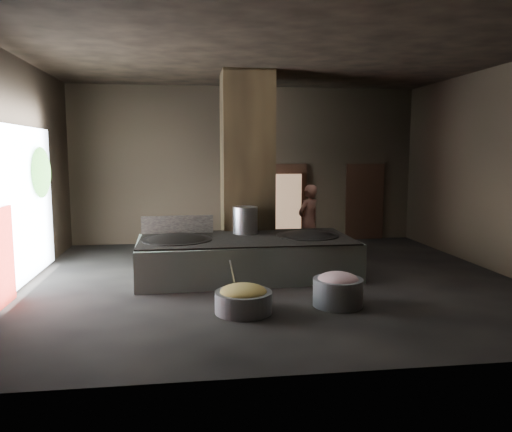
{
  "coord_description": "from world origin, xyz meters",
  "views": [
    {
      "loc": [
        -1.72,
        -10.02,
        2.64
      ],
      "look_at": [
        -0.25,
        0.67,
        1.25
      ],
      "focal_mm": 35.0,
      "sensor_mm": 36.0,
      "label": 1
    }
  ],
  "objects": [
    {
      "name": "veg_basin",
      "position": [
        -0.84,
        -2.08,
        0.18
      ],
      "size": [
        0.98,
        0.98,
        0.35
      ],
      "primitive_type": "cylinder",
      "rotation": [
        0.0,
        0.0,
        0.03
      ],
      "color": "slate",
      "rests_on": "ground"
    },
    {
      "name": "right_wall",
      "position": [
        5.05,
        0.0,
        2.25
      ],
      "size": [
        0.1,
        9.0,
        4.5
      ],
      "primitive_type": "cube",
      "color": "black",
      "rests_on": "ground"
    },
    {
      "name": "doorway_far_glow",
      "position": [
        3.34,
        4.61,
        1.05
      ],
      "size": [
        0.87,
        0.04,
        2.06
      ],
      "primitive_type": "cube",
      "color": "#8C6647",
      "rests_on": "ground"
    },
    {
      "name": "tree_silhouette",
      "position": [
        -4.85,
        1.3,
        2.2
      ],
      "size": [
        0.28,
        1.1,
        1.1
      ],
      "primitive_type": "ellipsoid",
      "color": "#194714",
      "rests_on": "left_opening"
    },
    {
      "name": "pillar",
      "position": [
        -0.3,
        1.9,
        2.25
      ],
      "size": [
        1.2,
        1.2,
        4.5
      ],
      "primitive_type": "cube",
      "color": "black",
      "rests_on": "ground"
    },
    {
      "name": "doorway_near_glow",
      "position": [
        1.19,
        4.27,
        1.05
      ],
      "size": [
        0.81,
        0.04,
        1.91
      ],
      "primitive_type": "cube",
      "color": "#8C6647",
      "rests_on": "ground"
    },
    {
      "name": "stock_pot",
      "position": [
        -0.46,
        0.93,
        1.13
      ],
      "size": [
        0.55,
        0.55,
        0.59
      ],
      "primitive_type": "cylinder",
      "color": "#94969A",
      "rests_on": "hearth_platform"
    },
    {
      "name": "left_wall",
      "position": [
        -5.05,
        0.0,
        2.25
      ],
      "size": [
        0.1,
        9.0,
        4.5
      ],
      "primitive_type": "cube",
      "color": "black",
      "rests_on": "ground"
    },
    {
      "name": "meat_basin",
      "position": [
        0.82,
        -1.93,
        0.24
      ],
      "size": [
        1.11,
        1.11,
        0.47
      ],
      "primitive_type": "cylinder",
      "rotation": [
        0.0,
        0.0,
        -0.35
      ],
      "color": "slate",
      "rests_on": "ground"
    },
    {
      "name": "platform_cap",
      "position": [
        -0.51,
        0.38,
        0.82
      ],
      "size": [
        4.45,
        2.14,
        0.03
      ],
      "primitive_type": "cube",
      "color": "black",
      "rests_on": "hearth_platform"
    },
    {
      "name": "wok_left_rim",
      "position": [
        -1.96,
        0.33,
        0.82
      ],
      "size": [
        1.46,
        1.46,
        0.05
      ],
      "primitive_type": "cylinder",
      "color": "black",
      "rests_on": "hearth_platform"
    },
    {
      "name": "splash_guard",
      "position": [
        -1.96,
        1.13,
        1.03
      ],
      "size": [
        1.58,
        0.12,
        0.4
      ],
      "primitive_type": "cube",
      "rotation": [
        0.0,
        0.0,
        0.04
      ],
      "color": "black",
      "rests_on": "hearth_platform"
    },
    {
      "name": "wok_right_rim",
      "position": [
        0.84,
        0.43,
        0.82
      ],
      "size": [
        1.37,
        1.37,
        0.05
      ],
      "primitive_type": "cylinder",
      "color": "black",
      "rests_on": "hearth_platform"
    },
    {
      "name": "pavilion_sliver",
      "position": [
        -4.88,
        -1.1,
        0.85
      ],
      "size": [
        0.05,
        0.9,
        1.7
      ],
      "primitive_type": "cube",
      "color": "maroon",
      "rests_on": "ground"
    },
    {
      "name": "front_wall",
      "position": [
        0.0,
        -4.55,
        2.25
      ],
      "size": [
        10.0,
        0.1,
        4.5
      ],
      "primitive_type": "cube",
      "color": "black",
      "rests_on": "ground"
    },
    {
      "name": "back_wall",
      "position": [
        0.0,
        4.55,
        2.25
      ],
      "size": [
        10.0,
        0.1,
        4.5
      ],
      "primitive_type": "cube",
      "color": "black",
      "rests_on": "ground"
    },
    {
      "name": "veg_fill",
      "position": [
        -0.84,
        -2.08,
        0.35
      ],
      "size": [
        0.78,
        0.78,
        0.24
      ],
      "primitive_type": "ellipsoid",
      "color": "olive",
      "rests_on": "veg_basin"
    },
    {
      "name": "cook",
      "position": [
        1.29,
        2.11,
        0.92
      ],
      "size": [
        0.79,
        0.74,
        1.83
      ],
      "primitive_type": "imported",
      "rotation": [
        0.0,
        0.0,
        3.75
      ],
      "color": "#945B4B",
      "rests_on": "ground"
    },
    {
      "name": "left_opening",
      "position": [
        -4.95,
        0.2,
        1.6
      ],
      "size": [
        0.04,
        4.2,
        3.1
      ],
      "primitive_type": "cube",
      "color": "white",
      "rests_on": "ground"
    },
    {
      "name": "wok_left",
      "position": [
        -1.96,
        0.33,
        0.75
      ],
      "size": [
        1.43,
        1.43,
        0.4
      ],
      "primitive_type": "ellipsoid",
      "color": "black",
      "rests_on": "hearth_platform"
    },
    {
      "name": "ladle",
      "position": [
        -0.99,
        -1.93,
        0.55
      ],
      "size": [
        0.18,
        0.36,
        0.68
      ],
      "primitive_type": "cylinder",
      "rotation": [
        0.49,
        0.0,
        -0.41
      ],
      "color": "#94969A",
      "rests_on": "veg_basin"
    },
    {
      "name": "hearth_platform",
      "position": [
        -0.51,
        0.38,
        0.4
      ],
      "size": [
        4.63,
        2.35,
        0.79
      ],
      "primitive_type": "cube",
      "rotation": [
        0.0,
        0.0,
        0.04
      ],
      "color": "#AABDAB",
      "rests_on": "ground"
    },
    {
      "name": "meat_fill",
      "position": [
        0.82,
        -1.93,
        0.45
      ],
      "size": [
        0.71,
        0.71,
        0.27
      ],
      "primitive_type": "ellipsoid",
      "color": "#B56C77",
      "rests_on": "meat_basin"
    },
    {
      "name": "doorway_near",
      "position": [
        1.2,
        4.45,
        1.1
      ],
      "size": [
        1.18,
        0.08,
        2.38
      ],
      "primitive_type": "cube",
      "color": "black",
      "rests_on": "ground"
    },
    {
      "name": "doorway_far",
      "position": [
        3.6,
        4.45,
        1.1
      ],
      "size": [
        1.18,
        0.08,
        2.38
      ],
      "primitive_type": "cube",
      "color": "black",
      "rests_on": "ground"
    },
    {
      "name": "wok_right",
      "position": [
        0.84,
        0.43,
        0.75
      ],
      "size": [
        1.34,
        1.34,
        0.38
      ],
      "primitive_type": "ellipsoid",
      "color": "black",
      "rests_on": "hearth_platform"
    },
    {
      "name": "ceiling",
      "position": [
        0.0,
        0.0,
        4.55
      ],
      "size": [
        10.0,
        9.0,
        0.1
      ],
      "primitive_type": "cube",
      "color": "black",
      "rests_on": "back_wall"
    },
    {
      "name": "floor",
      "position": [
        0.0,
        0.0,
        -0.05
      ],
      "size": [
        10.0,
        9.0,
        0.1
      ],
      "primitive_type": "cube",
      "color": "black",
      "rests_on": "ground"
    }
  ]
}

